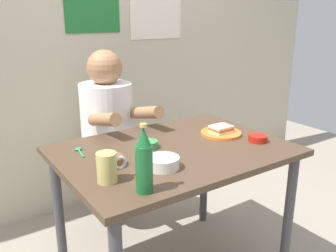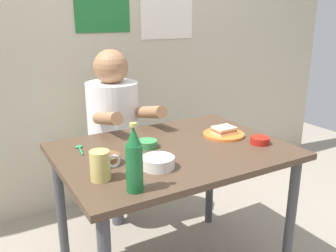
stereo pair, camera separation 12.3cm
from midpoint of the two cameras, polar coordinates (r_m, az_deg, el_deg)
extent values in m
cube|color=#BCB299|center=(2.59, -14.44, 15.30)|extent=(4.40, 0.08, 2.60)
cube|color=silver|center=(2.79, -3.21, 18.14)|extent=(0.44, 0.01, 0.44)
cube|color=#4C3828|center=(1.76, -1.09, -3.99)|extent=(1.10, 0.80, 0.03)
cylinder|color=#3F3F44|center=(2.00, 16.80, -13.79)|extent=(0.05, 0.05, 0.71)
cylinder|color=#3F3F44|center=(2.03, -18.57, -13.48)|extent=(0.05, 0.05, 0.71)
cylinder|color=#3F3F44|center=(2.43, 4.31, -7.37)|extent=(0.05, 0.05, 0.71)
cylinder|color=#4C4C51|center=(2.47, -10.44, -11.12)|extent=(0.08, 0.08, 0.41)
cylinder|color=#2D2D33|center=(2.37, -10.73, -6.31)|extent=(0.34, 0.34, 0.04)
cylinder|color=white|center=(2.27, -11.12, 0.18)|extent=(0.32, 0.32, 0.52)
sphere|color=#A0704C|center=(2.20, -11.65, 9.05)|extent=(0.21, 0.21, 0.21)
cylinder|color=#A0704C|center=(1.97, -11.87, 0.97)|extent=(0.07, 0.31, 0.14)
cylinder|color=#A0704C|center=(2.08, -5.26, 2.11)|extent=(0.07, 0.31, 0.14)
cylinder|color=orange|center=(1.97, 6.62, -1.15)|extent=(0.22, 0.22, 0.01)
cube|color=beige|center=(1.96, 6.63, -0.79)|extent=(0.11, 0.09, 0.01)
cube|color=#9E592D|center=(1.96, 6.64, -0.46)|extent=(0.11, 0.09, 0.01)
cube|color=beige|center=(1.96, 6.65, -0.13)|extent=(0.11, 0.09, 0.01)
cylinder|color=#D1BC66|center=(1.42, -12.14, -6.48)|extent=(0.08, 0.08, 0.12)
torus|color=silver|center=(1.44, -10.02, -5.78)|extent=(0.06, 0.01, 0.06)
cylinder|color=#19602D|center=(1.31, -6.50, -6.84)|extent=(0.06, 0.06, 0.18)
cone|color=#19602D|center=(1.27, -6.69, -1.68)|extent=(0.05, 0.05, 0.07)
cylinder|color=#BFB74C|center=(1.26, -6.76, 0.09)|extent=(0.03, 0.03, 0.01)
cylinder|color=silver|center=(1.53, -3.12, -5.85)|extent=(0.14, 0.14, 0.05)
cylinder|color=tan|center=(1.52, -3.13, -5.47)|extent=(0.11, 0.11, 0.02)
cylinder|color=#B21E14|center=(1.89, 12.21, -1.94)|extent=(0.10, 0.10, 0.03)
cylinder|color=maroon|center=(1.88, 12.23, -1.72)|extent=(0.08, 0.08, 0.02)
cylinder|color=#388C4C|center=(1.76, -5.25, -2.93)|extent=(0.10, 0.10, 0.03)
cylinder|color=#5B643A|center=(1.76, -5.26, -2.70)|extent=(0.08, 0.08, 0.02)
cylinder|color=brown|center=(1.58, -11.42, -5.50)|extent=(0.12, 0.12, 0.04)
cylinder|color=brown|center=(1.58, -11.44, -5.19)|extent=(0.10, 0.10, 0.02)
cylinder|color=#26A559|center=(1.75, -15.59, -4.19)|extent=(0.02, 0.11, 0.01)
ellipsoid|color=#26A559|center=(1.80, -15.94, -3.54)|extent=(0.04, 0.02, 0.01)
camera|label=1|loc=(0.06, -92.00, -0.62)|focal=38.51mm
camera|label=2|loc=(0.06, 88.00, 0.62)|focal=38.51mm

